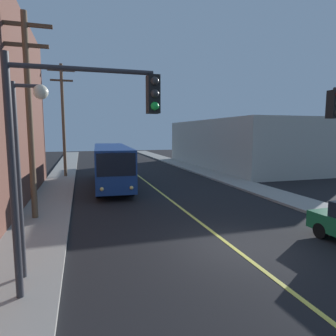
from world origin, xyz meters
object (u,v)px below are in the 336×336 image
at_px(utility_pole_near, 29,108).
at_px(utility_pole_mid, 63,116).
at_px(street_lamp_left, 25,153).
at_px(traffic_signal_left_corner, 78,132).
at_px(city_bus, 112,163).

xyz_separation_m(utility_pole_near, utility_pole_mid, (0.74, 14.08, 0.41)).
distance_m(utility_pole_near, utility_pole_mid, 14.10).
bearing_deg(street_lamp_left, traffic_signal_left_corner, -38.55).
relative_size(city_bus, street_lamp_left, 2.23).
bearing_deg(traffic_signal_left_corner, utility_pole_mid, 93.92).
height_order(city_bus, utility_pole_mid, utility_pole_mid).
relative_size(city_bus, utility_pole_near, 1.27).
distance_m(utility_pole_mid, street_lamp_left, 20.50).
distance_m(traffic_signal_left_corner, street_lamp_left, 1.90).
height_order(traffic_signal_left_corner, street_lamp_left, traffic_signal_left_corner).
xyz_separation_m(utility_pole_mid, street_lamp_left, (0.06, -20.39, -2.12)).
height_order(utility_pole_mid, street_lamp_left, utility_pole_mid).
relative_size(traffic_signal_left_corner, street_lamp_left, 1.09).
relative_size(utility_pole_near, traffic_signal_left_corner, 1.60).
height_order(city_bus, traffic_signal_left_corner, traffic_signal_left_corner).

